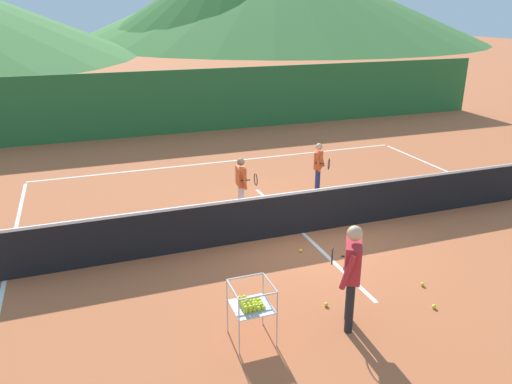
% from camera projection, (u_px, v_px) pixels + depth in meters
% --- Properties ---
extents(ground_plane, '(120.00, 120.00, 0.00)m').
position_uv_depth(ground_plane, '(303.00, 233.00, 10.71)').
color(ground_plane, '#BC6038').
extents(line_baseline_far, '(11.67, 0.08, 0.01)m').
position_uv_depth(line_baseline_far, '(227.00, 161.00, 15.68)').
color(line_baseline_far, white).
rests_on(line_baseline_far, ground).
extents(line_sideline_west, '(0.08, 10.99, 0.01)m').
position_uv_depth(line_sideline_west, '(5.00, 280.00, 8.84)').
color(line_sideline_west, white).
rests_on(line_sideline_west, ground).
extents(line_sideline_east, '(0.08, 10.99, 0.01)m').
position_uv_depth(line_sideline_east, '(512.00, 199.00, 12.58)').
color(line_sideline_east, white).
rests_on(line_sideline_east, ground).
extents(line_service_center, '(0.08, 5.75, 0.01)m').
position_uv_depth(line_service_center, '(303.00, 233.00, 10.71)').
color(line_service_center, white).
rests_on(line_service_center, ground).
extents(tennis_net, '(12.03, 0.08, 1.05)m').
position_uv_depth(tennis_net, '(303.00, 212.00, 10.54)').
color(tennis_net, '#333338').
rests_on(tennis_net, ground).
extents(instructor, '(0.54, 0.83, 1.66)m').
position_uv_depth(instructor, '(352.00, 267.00, 7.27)').
color(instructor, black).
rests_on(instructor, ground).
extents(student_0, '(0.41, 0.66, 1.31)m').
position_uv_depth(student_0, '(242.00, 180.00, 11.58)').
color(student_0, silver).
rests_on(student_0, ground).
extents(student_1, '(0.45, 0.71, 1.30)m').
position_uv_depth(student_1, '(319.00, 163.00, 12.86)').
color(student_1, navy).
rests_on(student_1, ground).
extents(ball_cart, '(0.58, 0.58, 0.90)m').
position_uv_depth(ball_cart, '(251.00, 304.00, 7.08)').
color(ball_cart, '#B7B7BC').
rests_on(ball_cart, ground).
extents(tennis_ball_2, '(0.07, 0.07, 0.07)m').
position_uv_depth(tennis_ball_2, '(301.00, 251.00, 9.86)').
color(tennis_ball_2, yellow).
rests_on(tennis_ball_2, ground).
extents(tennis_ball_3, '(0.07, 0.07, 0.07)m').
position_uv_depth(tennis_ball_3, '(326.00, 304.00, 8.07)').
color(tennis_ball_3, yellow).
rests_on(tennis_ball_3, ground).
extents(tennis_ball_5, '(0.07, 0.07, 0.07)m').
position_uv_depth(tennis_ball_5, '(434.00, 307.00, 8.02)').
color(tennis_ball_5, yellow).
rests_on(tennis_ball_5, ground).
extents(tennis_ball_6, '(0.07, 0.07, 0.07)m').
position_uv_depth(tennis_ball_6, '(423.00, 284.00, 8.66)').
color(tennis_ball_6, yellow).
rests_on(tennis_ball_6, ground).
extents(windscreen_fence, '(25.67, 0.08, 2.39)m').
position_uv_depth(windscreen_fence, '(194.00, 101.00, 18.98)').
color(windscreen_fence, '#286B33').
rests_on(windscreen_fence, ground).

